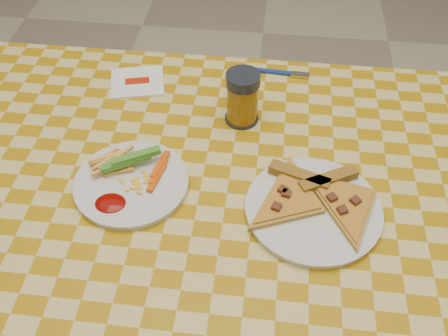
# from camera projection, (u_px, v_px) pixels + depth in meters

# --- Properties ---
(table) EXTENTS (1.28, 0.88, 0.76)m
(table) POSITION_uv_depth(u_px,v_px,m) (227.00, 217.00, 0.99)
(table) COLOR white
(table) RESTS_ON ground
(plate_left) EXTENTS (0.25, 0.25, 0.01)m
(plate_left) POSITION_uv_depth(u_px,v_px,m) (132.00, 184.00, 0.95)
(plate_left) COLOR silver
(plate_left) RESTS_ON table
(plate_right) EXTENTS (0.26, 0.26, 0.01)m
(plate_right) POSITION_uv_depth(u_px,v_px,m) (313.00, 210.00, 0.90)
(plate_right) COLOR silver
(plate_right) RESTS_ON table
(fries_veggies) EXTENTS (0.17, 0.16, 0.04)m
(fries_veggies) POSITION_uv_depth(u_px,v_px,m) (128.00, 172.00, 0.95)
(fries_veggies) COLOR #F9BE4F
(fries_veggies) RESTS_ON plate_left
(pizza_slices) EXTENTS (0.32, 0.27, 0.02)m
(pizza_slices) POSITION_uv_depth(u_px,v_px,m) (316.00, 198.00, 0.91)
(pizza_slices) COLOR #B08D36
(pizza_slices) RESTS_ON plate_right
(drink_glass) EXTENTS (0.07, 0.07, 0.12)m
(drink_glass) POSITION_uv_depth(u_px,v_px,m) (242.00, 98.00, 1.04)
(drink_glass) COLOR black
(drink_glass) RESTS_ON table
(napkin) EXTENTS (0.15, 0.14, 0.01)m
(napkin) POSITION_uv_depth(u_px,v_px,m) (137.00, 82.00, 1.17)
(napkin) COLOR white
(napkin) RESTS_ON table
(fork) EXTENTS (0.14, 0.03, 0.01)m
(fork) POSITION_uv_depth(u_px,v_px,m) (281.00, 73.00, 1.19)
(fork) COLOR navy
(fork) RESTS_ON table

